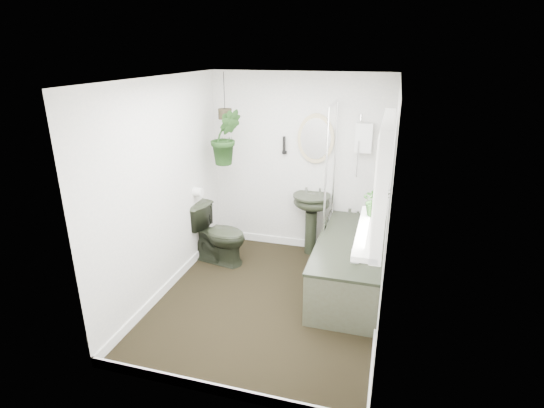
# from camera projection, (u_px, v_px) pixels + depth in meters

# --- Properties ---
(floor) EXTENTS (2.30, 2.80, 0.02)m
(floor) POSITION_uv_depth(u_px,v_px,m) (268.00, 300.00, 4.58)
(floor) COLOR black
(floor) RESTS_ON ground
(ceiling) EXTENTS (2.30, 2.80, 0.02)m
(ceiling) POSITION_uv_depth(u_px,v_px,m) (267.00, 77.00, 3.78)
(ceiling) COLOR white
(ceiling) RESTS_ON ground
(wall_back) EXTENTS (2.30, 0.02, 2.30)m
(wall_back) POSITION_uv_depth(u_px,v_px,m) (299.00, 164.00, 5.45)
(wall_back) COLOR silver
(wall_back) RESTS_ON ground
(wall_front) EXTENTS (2.30, 0.02, 2.30)m
(wall_front) POSITION_uv_depth(u_px,v_px,m) (210.00, 266.00, 2.91)
(wall_front) COLOR silver
(wall_front) RESTS_ON ground
(wall_left) EXTENTS (0.02, 2.80, 2.30)m
(wall_left) POSITION_uv_depth(u_px,v_px,m) (163.00, 189.00, 4.48)
(wall_left) COLOR silver
(wall_left) RESTS_ON ground
(wall_right) EXTENTS (0.02, 2.80, 2.30)m
(wall_right) POSITION_uv_depth(u_px,v_px,m) (389.00, 211.00, 3.88)
(wall_right) COLOR silver
(wall_right) RESTS_ON ground
(skirting) EXTENTS (2.30, 2.80, 0.10)m
(skirting) POSITION_uv_depth(u_px,v_px,m) (268.00, 296.00, 4.56)
(skirting) COLOR white
(skirting) RESTS_ON floor
(bathtub) EXTENTS (0.72, 1.72, 0.58)m
(bathtub) POSITION_uv_depth(u_px,v_px,m) (349.00, 264.00, 4.72)
(bathtub) COLOR black
(bathtub) RESTS_ON floor
(bath_screen) EXTENTS (0.04, 0.72, 1.40)m
(bath_screen) POSITION_uv_depth(u_px,v_px,m) (331.00, 165.00, 4.91)
(bath_screen) COLOR silver
(bath_screen) RESTS_ON bathtub
(shower_box) EXTENTS (0.20, 0.10, 0.35)m
(shower_box) POSITION_uv_depth(u_px,v_px,m) (364.00, 138.00, 5.05)
(shower_box) COLOR white
(shower_box) RESTS_ON wall_back
(oval_mirror) EXTENTS (0.46, 0.03, 0.62)m
(oval_mirror) POSITION_uv_depth(u_px,v_px,m) (316.00, 139.00, 5.24)
(oval_mirror) COLOR tan
(oval_mirror) RESTS_ON wall_back
(wall_sconce) EXTENTS (0.04, 0.04, 0.22)m
(wall_sconce) POSITION_uv_depth(u_px,v_px,m) (284.00, 145.00, 5.37)
(wall_sconce) COLOR black
(wall_sconce) RESTS_ON wall_back
(toilet_roll_holder) EXTENTS (0.11, 0.11, 0.11)m
(toilet_roll_holder) POSITION_uv_depth(u_px,v_px,m) (198.00, 192.00, 5.18)
(toilet_roll_holder) COLOR white
(toilet_roll_holder) RESTS_ON wall_left
(window_recess) EXTENTS (0.08, 1.00, 0.90)m
(window_recess) POSITION_uv_depth(u_px,v_px,m) (383.00, 180.00, 3.10)
(window_recess) COLOR white
(window_recess) RESTS_ON wall_right
(window_sill) EXTENTS (0.18, 1.00, 0.04)m
(window_sill) POSITION_uv_depth(u_px,v_px,m) (369.00, 231.00, 3.26)
(window_sill) COLOR white
(window_sill) RESTS_ON wall_right
(window_blinds) EXTENTS (0.01, 0.86, 0.76)m
(window_blinds) POSITION_uv_depth(u_px,v_px,m) (377.00, 179.00, 3.11)
(window_blinds) COLOR white
(window_blinds) RESTS_ON wall_right
(toilet) EXTENTS (0.79, 0.54, 0.74)m
(toilet) POSITION_uv_depth(u_px,v_px,m) (219.00, 234.00, 5.30)
(toilet) COLOR black
(toilet) RESTS_ON floor
(pedestal_sink) EXTENTS (0.56, 0.51, 0.81)m
(pedestal_sink) POSITION_uv_depth(u_px,v_px,m) (311.00, 224.00, 5.50)
(pedestal_sink) COLOR black
(pedestal_sink) RESTS_ON floor
(sill_plant) EXTENTS (0.27, 0.25, 0.25)m
(sill_plant) POSITION_uv_depth(u_px,v_px,m) (376.00, 201.00, 3.47)
(sill_plant) COLOR black
(sill_plant) RESTS_ON window_sill
(hanging_plant) EXTENTS (0.47, 0.44, 0.68)m
(hanging_plant) POSITION_uv_depth(u_px,v_px,m) (226.00, 137.00, 5.11)
(hanging_plant) COLOR black
(hanging_plant) RESTS_ON ceiling
(soap_bottle) EXTENTS (0.08, 0.09, 0.18)m
(soap_bottle) POSITION_uv_depth(u_px,v_px,m) (355.00, 254.00, 4.13)
(soap_bottle) COLOR black
(soap_bottle) RESTS_ON bathtub
(hanging_pot) EXTENTS (0.16, 0.16, 0.12)m
(hanging_pot) POSITION_uv_depth(u_px,v_px,m) (225.00, 114.00, 5.01)
(hanging_pot) COLOR black
(hanging_pot) RESTS_ON ceiling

